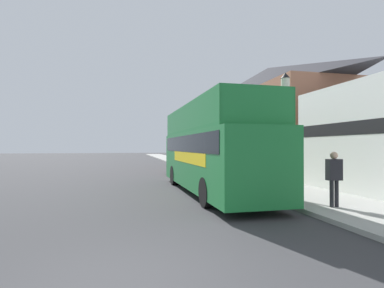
% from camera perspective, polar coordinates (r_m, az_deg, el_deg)
% --- Properties ---
extents(ground_plane, '(144.00, 144.00, 0.00)m').
position_cam_1_polar(ground_plane, '(25.53, -12.83, -5.10)').
color(ground_plane, '#333335').
extents(sidewalk, '(3.48, 108.00, 0.14)m').
position_cam_1_polar(sidewalk, '(23.63, 4.79, -5.31)').
color(sidewalk, '#999993').
rests_on(sidewalk, ground_plane).
extents(brick_terrace_rear, '(6.00, 16.98, 8.71)m').
position_cam_1_polar(brick_terrace_rear, '(26.14, 14.27, 4.58)').
color(brick_terrace_rear, '#9E664C').
rests_on(brick_terrace_rear, ground_plane).
extents(tour_bus, '(2.56, 10.29, 3.86)m').
position_cam_1_polar(tour_bus, '(13.42, 3.43, -1.84)').
color(tour_bus, '#1E7A38').
rests_on(tour_bus, ground_plane).
extents(parked_car_ahead_of_bus, '(1.91, 4.45, 1.37)m').
position_cam_1_polar(parked_car_ahead_of_bus, '(21.76, -1.51, -4.19)').
color(parked_car_ahead_of_bus, maroon).
rests_on(parked_car_ahead_of_bus, ground_plane).
extents(pedestrian_second, '(0.46, 0.25, 1.76)m').
position_cam_1_polar(pedestrian_second, '(10.57, 25.44, -5.13)').
color(pedestrian_second, '#232328').
rests_on(pedestrian_second, sidewalk).
extents(lamp_post_nearest, '(0.35, 0.35, 4.71)m').
position_cam_1_polar(lamp_post_nearest, '(11.85, 17.37, 5.96)').
color(lamp_post_nearest, black).
rests_on(lamp_post_nearest, sidewalk).
extents(lamp_post_second, '(0.35, 0.35, 4.58)m').
position_cam_1_polar(lamp_post_second, '(20.49, 4.33, 3.01)').
color(lamp_post_second, black).
rests_on(lamp_post_second, sidewalk).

